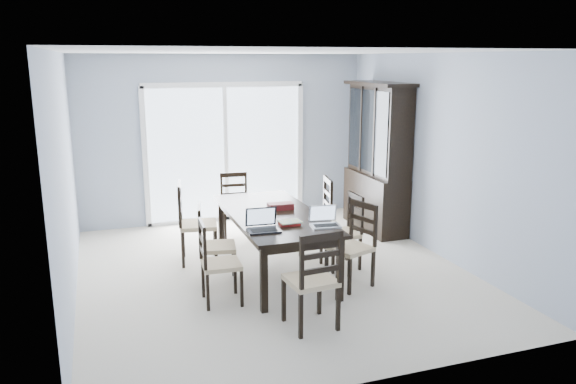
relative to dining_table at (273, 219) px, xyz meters
The scene contains 24 objects.
floor 0.67m from the dining_table, ahead, with size 5.00×5.00×0.00m, color beige.
ceiling 1.93m from the dining_table, ahead, with size 5.00×5.00×0.00m, color white.
back_wall 2.58m from the dining_table, 90.00° to the left, with size 4.50×0.02×2.60m, color #98A4B6.
wall_left 2.34m from the dining_table, behind, with size 0.02×5.00×2.60m, color #98A4B6.
wall_right 2.34m from the dining_table, ahead, with size 0.02×5.00×2.60m, color #98A4B6.
balcony 3.57m from the dining_table, 90.00° to the left, with size 4.50×2.00×0.10m, color gray.
railing 4.50m from the dining_table, 90.00° to the left, with size 4.50×0.06×1.10m, color #99999E.
dining_table is the anchor object (origin of this frame).
china_hutch 2.41m from the dining_table, 31.71° to the left, with size 0.50×1.38×2.20m.
sliding_door 2.51m from the dining_table, 90.00° to the left, with size 2.52×0.05×2.18m.
chair_left_near 1.06m from the dining_table, 144.48° to the right, with size 0.42×0.41×1.04m.
chair_left_mid 0.79m from the dining_table, behind, with size 0.48×0.47×1.07m.
chair_left_far 1.12m from the dining_table, 141.12° to the left, with size 0.53×0.52×1.19m.
chair_right_near 1.01m from the dining_table, 38.28° to the right, with size 0.54×0.53×1.10m.
chair_right_mid 0.94m from the dining_table, ahead, with size 0.42×0.40×1.06m.
chair_right_far 1.01m from the dining_table, 35.05° to the left, with size 0.51×0.50×1.15m.
chair_end_near 1.54m from the dining_table, 92.78° to the right, with size 0.47×0.48×1.15m.
chair_end_far 1.62m from the dining_table, 92.67° to the left, with size 0.44×0.45×1.06m.
laptop_dark 0.74m from the dining_table, 115.54° to the right, with size 0.35×0.26×0.23m.
laptop_silver 0.81m from the dining_table, 62.27° to the right, with size 0.34×0.26×0.22m.
book_stack 0.52m from the dining_table, 87.33° to the right, with size 0.25×0.20×0.04m.
cell_phone 1.01m from the dining_table, 84.75° to the right, with size 0.11×0.05×0.01m, color black.
game_box 0.22m from the dining_table, 45.40° to the left, with size 0.31×0.15×0.08m, color #4C100F.
hot_tub 3.45m from the dining_table, 95.99° to the left, with size 2.00×1.80×1.00m.
Camera 1 is at (-1.92, -6.09, 2.52)m, focal length 35.00 mm.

